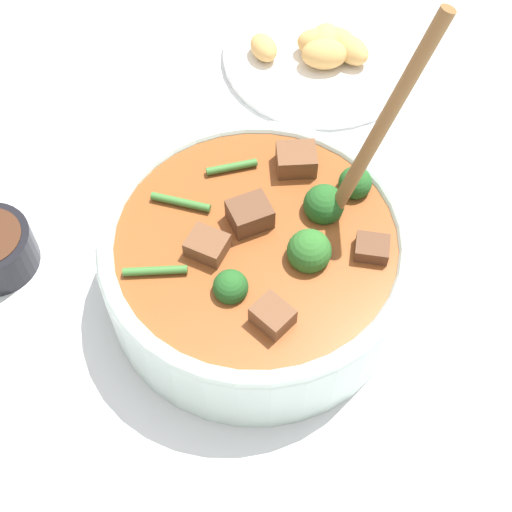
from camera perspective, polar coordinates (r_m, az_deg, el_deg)
ground_plane at (r=0.68m, az=0.00°, el=-2.62°), size 4.00×4.00×0.00m
stew_bowl at (r=0.63m, az=0.10°, el=-0.22°), size 0.28×0.27×0.28m
food_plate at (r=0.88m, az=5.25°, el=15.93°), size 0.23×0.23×0.04m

